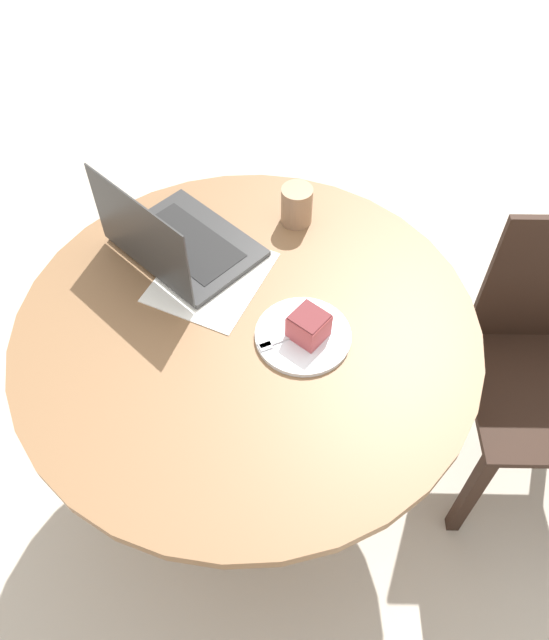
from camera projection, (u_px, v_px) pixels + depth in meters
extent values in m
plane|color=#B7AD9E|center=(255.00, 464.00, 2.03)|extent=(12.00, 12.00, 0.00)
cylinder|color=brown|center=(255.00, 462.00, 2.02)|extent=(0.41, 0.41, 0.02)
cylinder|color=brown|center=(251.00, 407.00, 1.74)|extent=(0.10, 0.10, 0.69)
cylinder|color=brown|center=(247.00, 328.00, 1.46)|extent=(1.09, 1.09, 0.03)
cube|color=black|center=(549.00, 394.00, 1.67)|extent=(0.59, 0.59, 0.02)
cube|color=black|center=(469.00, 496.00, 1.73)|extent=(0.05, 0.05, 0.44)
cube|color=black|center=(447.00, 380.00, 1.97)|extent=(0.05, 0.05, 0.44)
cube|color=white|center=(211.00, 277.00, 1.54)|extent=(0.33, 0.30, 0.00)
cylinder|color=silver|center=(303.00, 336.00, 1.42)|extent=(0.22, 0.22, 0.01)
cube|color=#B74C51|center=(309.00, 326.00, 1.39)|extent=(0.08, 0.08, 0.06)
cube|color=maroon|center=(309.00, 317.00, 1.36)|extent=(0.07, 0.08, 0.00)
cube|color=silver|center=(295.00, 335.00, 1.41)|extent=(0.15, 0.09, 0.00)
cube|color=silver|center=(265.00, 345.00, 1.39)|extent=(0.04, 0.04, 0.00)
cylinder|color=#997556|center=(297.00, 205.00, 1.62)|extent=(0.08, 0.08, 0.11)
cube|color=#2D2D2D|center=(189.00, 245.00, 1.60)|extent=(0.29, 0.37, 0.02)
cube|color=black|center=(188.00, 242.00, 1.59)|extent=(0.18, 0.30, 0.00)
cube|color=#2D2D2D|center=(140.00, 236.00, 1.44)|extent=(0.05, 0.34, 0.23)
cube|color=black|center=(142.00, 235.00, 1.44)|extent=(0.04, 0.32, 0.21)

